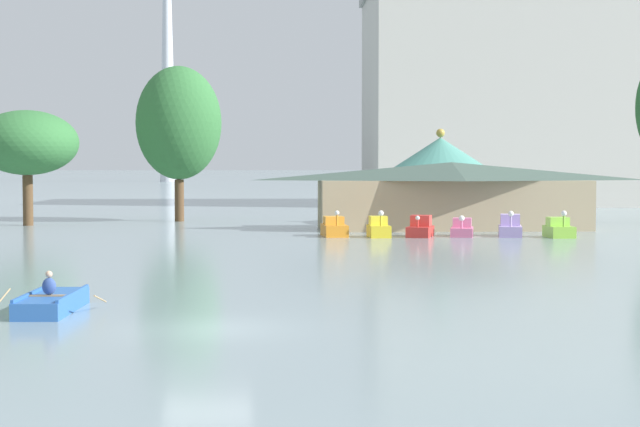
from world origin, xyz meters
name	(u,v)px	position (x,y,z in m)	size (l,w,h in m)	color
ground_plane	(208,329)	(0.00, 0.00, 0.00)	(2000.00, 2000.00, 0.00)	gray
rowboat_with_rower	(52,303)	(-5.16, 3.53, 0.29)	(3.24, 4.14, 1.34)	#2D60AD
pedal_boat_orange	(334,228)	(6.03, 35.90, 0.53)	(1.70, 2.97, 1.75)	orange
pedal_boat_yellow	(379,229)	(8.87, 34.92, 0.56)	(1.41, 2.25, 1.78)	yellow
pedal_boat_red	(420,228)	(11.63, 35.16, 0.55)	(2.19, 2.78, 1.43)	red
pedal_boat_pink	(462,229)	(14.44, 35.40, 0.48)	(1.96, 2.78, 1.43)	pink
pedal_boat_lavender	(510,228)	(17.61, 35.26, 0.57)	(2.05, 3.11, 1.73)	#B299D8
pedal_boat_lime	(559,229)	(20.51, 34.08, 0.53)	(1.61, 2.28, 1.79)	#8CCC3F
boathouse	(451,194)	(15.13, 42.80, 2.56)	(20.90, 7.68, 4.90)	tan
green_roof_pavilion	(440,175)	(15.47, 49.41, 3.90)	(10.29, 10.29, 7.61)	brown
shoreline_tree_tall_left	(27,143)	(-16.97, 48.43, 6.39)	(7.89, 7.89, 8.94)	brown
shoreline_tree_mid	(179,123)	(-5.76, 53.54, 8.18)	(7.09, 7.09, 12.92)	brown
background_building_block	(522,96)	(31.97, 86.77, 12.91)	(37.42, 19.40, 25.79)	beige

